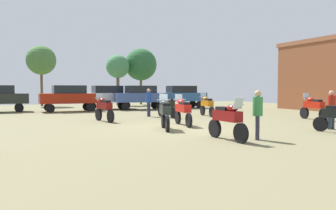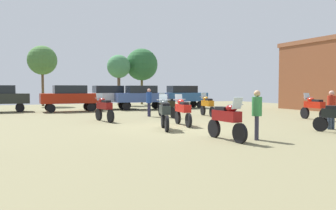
{
  "view_description": "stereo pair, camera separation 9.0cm",
  "coord_description": "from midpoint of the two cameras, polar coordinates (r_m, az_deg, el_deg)",
  "views": [
    {
      "loc": [
        -6.33,
        -13.51,
        1.79
      ],
      "look_at": [
        0.91,
        2.4,
        0.93
      ],
      "focal_mm": 36.16,
      "sensor_mm": 36.0,
      "label": 1
    },
    {
      "loc": [
        -6.24,
        -13.55,
        1.79
      ],
      "look_at": [
        0.91,
        2.4,
        0.93
      ],
      "focal_mm": 36.16,
      "sensor_mm": 36.0,
      "label": 2
    }
  ],
  "objects": [
    {
      "name": "ground_plane",
      "position": [
        15.03,
        0.76,
        -3.99
      ],
      "size": [
        44.0,
        52.0,
        0.02
      ],
      "color": "#746E4D"
    },
    {
      "name": "motorcycle_1",
      "position": [
        20.55,
        -0.03,
        -0.07
      ],
      "size": [
        0.62,
        2.22,
        1.5
      ],
      "rotation": [
        0.0,
        0.0,
        0.08
      ],
      "color": "black",
      "rests_on": "ground"
    },
    {
      "name": "motorcycle_2",
      "position": [
        16.06,
        2.65,
        -0.88
      ],
      "size": [
        0.67,
        2.28,
        1.49
      ],
      "rotation": [
        0.0,
        0.0,
        -0.15
      ],
      "color": "black",
      "rests_on": "ground"
    },
    {
      "name": "motorcycle_4",
      "position": [
        21.66,
        6.75,
        0.04
      ],
      "size": [
        0.67,
        2.18,
        1.48
      ],
      "rotation": [
        0.0,
        0.0,
        -0.15
      ],
      "color": "black",
      "rests_on": "ground"
    },
    {
      "name": "motorcycle_7",
      "position": [
        18.35,
        -10.57,
        -0.46
      ],
      "size": [
        0.7,
        2.16,
        1.51
      ],
      "rotation": [
        0.0,
        0.0,
        0.19
      ],
      "color": "black",
      "rests_on": "ground"
    },
    {
      "name": "motorcycle_8",
      "position": [
        14.5,
        -0.38,
        -1.26
      ],
      "size": [
        0.82,
        2.09,
        1.51
      ],
      "rotation": [
        0.0,
        0.0,
        -0.3
      ],
      "color": "black",
      "rests_on": "ground"
    },
    {
      "name": "motorcycle_9",
      "position": [
        20.74,
        23.5,
        -0.27
      ],
      "size": [
        0.65,
        2.23,
        1.51
      ],
      "rotation": [
        0.0,
        0.0,
        -0.13
      ],
      "color": "black",
      "rests_on": "ground"
    },
    {
      "name": "motorcycle_10",
      "position": [
        11.69,
        10.09,
        -2.34
      ],
      "size": [
        0.62,
        2.14,
        1.49
      ],
      "rotation": [
        0.0,
        0.0,
        3.17
      ],
      "color": "black",
      "rests_on": "ground"
    },
    {
      "name": "car_2",
      "position": [
        29.28,
        -9.98,
        1.6
      ],
      "size": [
        4.32,
        1.84,
        2.0
      ],
      "rotation": [
        0.0,
        0.0,
        1.58
      ],
      "color": "black",
      "rests_on": "ground"
    },
    {
      "name": "car_3",
      "position": [
        26.91,
        -16.11,
        1.43
      ],
      "size": [
        4.31,
        1.83,
        2.0
      ],
      "rotation": [
        0.0,
        0.0,
        1.58
      ],
      "color": "black",
      "rests_on": "ground"
    },
    {
      "name": "car_5",
      "position": [
        28.4,
        -4.43,
        1.6
      ],
      "size": [
        4.41,
        2.08,
        2.0
      ],
      "rotation": [
        0.0,
        0.0,
        1.51
      ],
      "color": "black",
      "rests_on": "ground"
    },
    {
      "name": "car_6",
      "position": [
        30.29,
        2.47,
        1.68
      ],
      "size": [
        4.39,
        2.04,
        2.0
      ],
      "rotation": [
        0.0,
        0.0,
        1.52
      ],
      "color": "black",
      "rests_on": "ground"
    },
    {
      "name": "person_1",
      "position": [
        12.0,
        14.96,
        -0.99
      ],
      "size": [
        0.48,
        0.48,
        1.71
      ],
      "rotation": [
        0.0,
        0.0,
        0.9
      ],
      "color": "#302F40",
      "rests_on": "ground"
    },
    {
      "name": "person_2",
      "position": [
        21.24,
        -3.09,
        0.81
      ],
      "size": [
        0.34,
        0.34,
        1.76
      ],
      "rotation": [
        0.0,
        0.0,
        4.72
      ],
      "color": "#252442",
      "rests_on": "ground"
    },
    {
      "name": "person_3",
      "position": [
        16.21,
        25.98,
        -0.27
      ],
      "size": [
        0.42,
        0.42,
        1.68
      ],
      "rotation": [
        0.0,
        0.0,
        2.85
      ],
      "color": "#2B3749",
      "rests_on": "ground"
    },
    {
      "name": "tree_2",
      "position": [
        36.02,
        -8.24,
        6.36
      ],
      "size": [
        2.44,
        2.44,
        5.29
      ],
      "color": "brown",
      "rests_on": "ground"
    },
    {
      "name": "tree_3",
      "position": [
        36.26,
        -20.36,
        7.05
      ],
      "size": [
        2.9,
        2.9,
        6.03
      ],
      "color": "brown",
      "rests_on": "ground"
    },
    {
      "name": "tree_6",
      "position": [
        37.73,
        -4.38,
        6.8
      ],
      "size": [
        3.53,
        3.53,
        6.17
      ],
      "color": "brown",
      "rests_on": "ground"
    }
  ]
}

